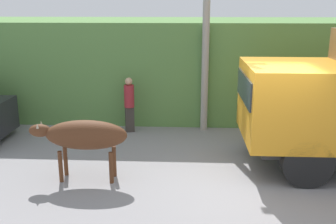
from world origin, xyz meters
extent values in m
plane|color=gray|center=(0.00, 0.00, 0.00)|extent=(60.00, 60.00, 0.00)
cube|color=#568442|center=(0.00, 6.47, 1.56)|extent=(32.00, 5.42, 3.13)
cube|color=orange|center=(0.92, 0.91, 1.55)|extent=(2.16, 2.41, 1.69)
cube|color=#232D38|center=(-0.18, 0.91, 1.85)|extent=(0.04, 2.05, 0.59)
cylinder|color=black|center=(1.03, -0.04, 0.52)|extent=(1.05, 0.53, 1.05)
ellipsoid|color=#512D19|center=(-3.56, -0.04, 1.00)|extent=(1.74, 0.63, 0.63)
ellipsoid|color=#512D19|center=(-4.54, -0.04, 1.08)|extent=(0.47, 0.27, 0.27)
cone|color=#B7AD93|center=(-4.54, -0.15, 1.22)|extent=(0.06, 0.06, 0.11)
cone|color=#B7AD93|center=(-4.54, 0.07, 1.22)|extent=(0.06, 0.06, 0.11)
cylinder|color=#512D19|center=(-4.09, -0.21, 0.34)|extent=(0.09, 0.09, 0.69)
cylinder|color=#512D19|center=(-4.09, 0.13, 0.34)|extent=(0.09, 0.09, 0.69)
cylinder|color=#512D19|center=(-3.02, -0.21, 0.34)|extent=(0.09, 0.09, 0.69)
cylinder|color=#512D19|center=(-3.02, 0.13, 0.34)|extent=(0.09, 0.09, 0.69)
cube|color=#38332D|center=(-3.13, 3.26, 0.38)|extent=(0.29, 0.24, 0.75)
cylinder|color=maroon|center=(-3.13, 3.26, 1.08)|extent=(0.37, 0.37, 0.65)
sphere|color=tan|center=(-3.13, 3.26, 1.52)|extent=(0.22, 0.22, 0.22)
cylinder|color=#9E998E|center=(-0.95, 3.58, 3.07)|extent=(0.20, 0.20, 6.14)
camera|label=1|loc=(-1.43, -7.76, 3.66)|focal=42.00mm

